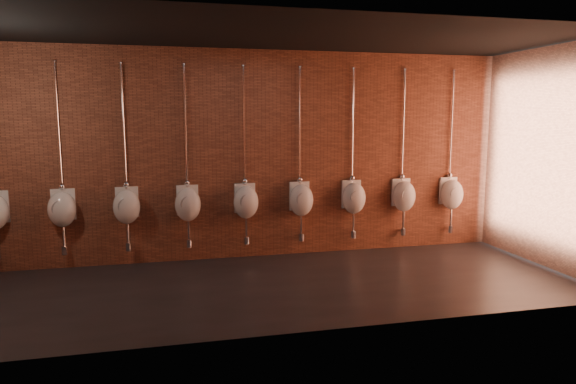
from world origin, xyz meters
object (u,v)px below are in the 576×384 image
(urinal_2, at_px, (127,206))
(urinal_4, at_px, (246,201))
(urinal_1, at_px, (62,208))
(urinal_5, at_px, (301,199))
(urinal_7, at_px, (404,195))
(urinal_3, at_px, (188,203))
(urinal_6, at_px, (354,197))
(urinal_8, at_px, (452,193))

(urinal_2, distance_m, urinal_4, 1.75)
(urinal_1, distance_m, urinal_4, 2.63)
(urinal_5, relative_size, urinal_7, 1.00)
(urinal_3, xyz_separation_m, urinal_6, (2.63, 0.00, 0.00))
(urinal_1, distance_m, urinal_2, 0.88)
(urinal_3, height_order, urinal_7, same)
(urinal_6, distance_m, urinal_8, 1.75)
(urinal_6, bearing_deg, urinal_3, 180.00)
(urinal_1, relative_size, urinal_6, 1.00)
(urinal_8, bearing_deg, urinal_5, 180.00)
(urinal_5, xyz_separation_m, urinal_8, (2.63, 0.00, 0.00))
(urinal_1, relative_size, urinal_5, 1.00)
(urinal_1, distance_m, urinal_6, 4.38)
(urinal_8, bearing_deg, urinal_2, 180.00)
(urinal_2, relative_size, urinal_8, 1.00)
(urinal_1, distance_m, urinal_5, 3.50)
(urinal_2, relative_size, urinal_3, 1.00)
(urinal_6, height_order, urinal_8, same)
(urinal_2, height_order, urinal_5, same)
(urinal_1, bearing_deg, urinal_4, 0.00)
(urinal_1, height_order, urinal_5, same)
(urinal_6, relative_size, urinal_8, 1.00)
(urinal_1, xyz_separation_m, urinal_3, (1.75, 0.00, 0.00))
(urinal_2, distance_m, urinal_7, 4.38)
(urinal_5, xyz_separation_m, urinal_7, (1.75, 0.00, 0.00))
(urinal_2, relative_size, urinal_4, 1.00)
(urinal_2, distance_m, urinal_5, 2.63)
(urinal_1, height_order, urinal_4, same)
(urinal_8, bearing_deg, urinal_1, 180.00)
(urinal_8, bearing_deg, urinal_4, 180.00)
(urinal_5, bearing_deg, urinal_6, 0.00)
(urinal_3, bearing_deg, urinal_1, 180.00)
(urinal_1, bearing_deg, urinal_5, 0.00)
(urinal_3, distance_m, urinal_8, 4.38)
(urinal_3, xyz_separation_m, urinal_8, (4.38, 0.00, 0.00))
(urinal_4, distance_m, urinal_8, 3.50)
(urinal_5, relative_size, urinal_6, 1.00)
(urinal_4, bearing_deg, urinal_7, 0.00)
(urinal_6, height_order, urinal_7, same)
(urinal_1, distance_m, urinal_3, 1.75)
(urinal_2, height_order, urinal_7, same)
(urinal_3, relative_size, urinal_8, 1.00)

